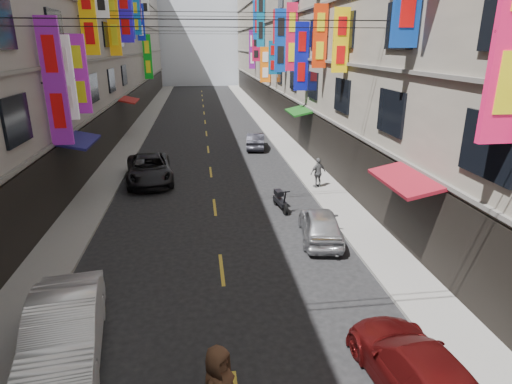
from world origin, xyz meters
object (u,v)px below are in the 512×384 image
object	(u,v)px
car_left_mid	(64,331)
car_right_mid	(320,224)
car_left_far	(149,169)
car_right_near	(419,372)
car_right_far	(255,141)
pedestrian_rfar	(318,173)
scooter_far_right	(280,200)

from	to	relation	value
car_left_mid	car_right_mid	size ratio (longest dim) A/B	1.24
car_left_far	car_right_near	bearing A→B (deg)	-73.46
car_right_far	pedestrian_rfar	bearing A→B (deg)	109.38
car_left_mid	car_left_far	distance (m)	14.44
scooter_far_right	car_left_far	size ratio (longest dim) A/B	0.34
car_left_mid	car_left_far	world-z (taller)	car_left_mid
car_left_mid	pedestrian_rfar	world-z (taller)	pedestrian_rfar
scooter_far_right	pedestrian_rfar	bearing A→B (deg)	-142.61
car_left_far	scooter_far_right	bearing A→B (deg)	-46.12
scooter_far_right	car_right_near	world-z (taller)	car_right_near
scooter_far_right	car_left_far	bearing A→B (deg)	-47.80
scooter_far_right	car_right_near	bearing A→B (deg)	85.46
pedestrian_rfar	car_left_far	bearing A→B (deg)	-37.65
car_left_far	car_right_mid	distance (m)	11.41
scooter_far_right	pedestrian_rfar	world-z (taller)	pedestrian_rfar
scooter_far_right	car_left_mid	xyz separation A→B (m)	(-7.03, -9.21, 0.32)
car_right_far	car_left_mid	bearing A→B (deg)	78.56
car_right_far	car_right_mid	bearing A→B (deg)	99.41
car_right_far	pedestrian_rfar	xyz separation A→B (m)	(2.05, -9.85, 0.32)
car_right_near	car_left_mid	bearing A→B (deg)	-21.32
car_right_mid	car_right_far	world-z (taller)	car_right_mid
car_left_mid	car_left_far	bearing A→B (deg)	79.25
car_left_far	car_right_near	distance (m)	18.26
scooter_far_right	car_right_far	size ratio (longest dim) A/B	0.50
car_right_mid	pedestrian_rfar	world-z (taller)	pedestrian_rfar
car_right_mid	car_right_near	bearing A→B (deg)	97.95
car_right_near	car_right_far	size ratio (longest dim) A/B	1.22
car_left_mid	pedestrian_rfar	bearing A→B (deg)	42.55
car_left_mid	car_left_far	size ratio (longest dim) A/B	0.88
car_left_mid	scooter_far_right	bearing A→B (deg)	44.05
car_right_far	car_right_near	bearing A→B (deg)	98.63
scooter_far_right	car_right_mid	world-z (taller)	car_right_mid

